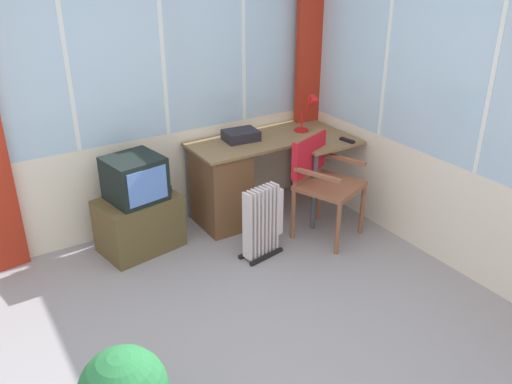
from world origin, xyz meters
TOP-DOWN VIEW (x-y plane):
  - ground at (0.00, 0.00)m, footprint 4.88×4.99m
  - north_window_panel at (0.00, 2.03)m, footprint 3.88×0.07m
  - east_window_panel at (1.97, 0.00)m, footprint 0.07×3.99m
  - curtain_corner at (1.84, 1.90)m, footprint 0.29×0.09m
  - desk at (0.80, 1.68)m, footprint 1.43×0.86m
  - desk_lamp at (1.67, 1.61)m, footprint 0.23×0.20m
  - tv_remote at (1.77, 1.21)m, footprint 0.07×0.15m
  - paper_tray at (0.98, 1.75)m, footprint 0.32×0.26m
  - wooden_armchair at (1.37, 1.10)m, footprint 0.62×0.63m
  - tv_on_stand at (-0.06, 1.66)m, footprint 0.71×0.54m
  - space_heater at (0.76, 1.03)m, footprint 0.41×0.23m

SIDE VIEW (x-z plane):
  - ground at x=0.00m, z-range -0.06..0.00m
  - space_heater at x=0.76m, z-range 0.00..0.62m
  - tv_on_stand at x=-0.06m, z-range -0.05..0.78m
  - desk at x=0.80m, z-range 0.03..0.78m
  - wooden_armchair at x=1.37m, z-range 0.14..1.03m
  - tv_remote at x=1.77m, z-range 0.75..0.77m
  - paper_tray at x=0.98m, z-range 0.75..0.84m
  - desk_lamp at x=1.67m, z-range 0.80..1.16m
  - curtain_corner at x=1.84m, z-range 0.00..2.45m
  - east_window_panel at x=1.97m, z-range 0.00..2.55m
  - north_window_panel at x=0.00m, z-range 0.00..2.55m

